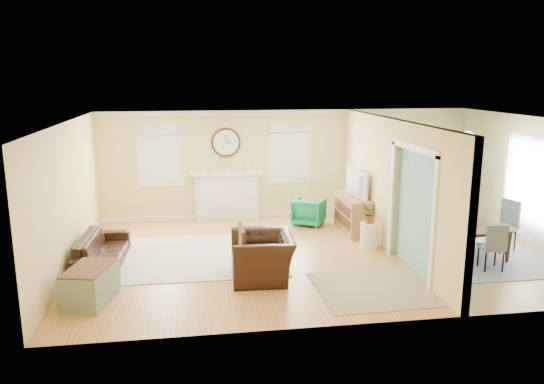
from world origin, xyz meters
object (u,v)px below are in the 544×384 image
at_px(green_chair, 309,211).
at_px(dining_table, 466,236).
at_px(eames_chair, 262,257).
at_px(credenza, 352,214).
at_px(sofa, 102,250).

distance_m(green_chair, dining_table, 3.52).
xyz_separation_m(green_chair, dining_table, (2.65, -2.32, -0.00)).
relative_size(eames_chair, credenza, 0.85).
relative_size(sofa, eames_chair, 1.62).
bearing_deg(dining_table, green_chair, 44.74).
bearing_deg(credenza, green_chair, 141.66).
relative_size(credenza, dining_table, 0.78).
distance_m(credenza, dining_table, 2.45).
bearing_deg(green_chair, credenza, 171.68).
bearing_deg(eames_chair, dining_table, 104.15).
height_order(green_chair, credenza, credenza).
relative_size(sofa, dining_table, 1.07).
bearing_deg(sofa, green_chair, -62.76).
xyz_separation_m(credenza, dining_table, (1.81, -1.66, -0.09)).
relative_size(eames_chair, green_chair, 1.69).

